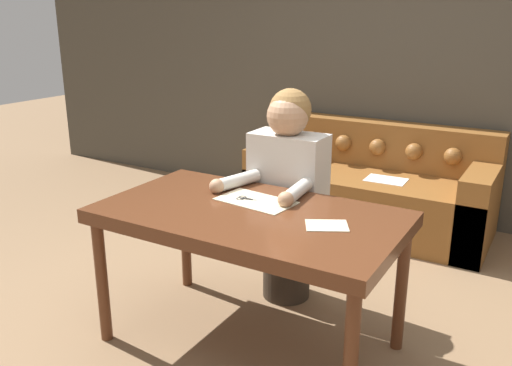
{
  "coord_description": "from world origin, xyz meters",
  "views": [
    {
      "loc": [
        1.13,
        -2.12,
        1.63
      ],
      "look_at": [
        -0.16,
        0.08,
        0.83
      ],
      "focal_mm": 38.0,
      "sensor_mm": 36.0,
      "label": 1
    }
  ],
  "objects_px": {
    "dining_table": "(249,225)",
    "person": "(287,193)",
    "couch": "(370,189)",
    "scissors": "(248,199)"
  },
  "relations": [
    {
      "from": "dining_table",
      "to": "person",
      "type": "distance_m",
      "value": 0.53
    },
    {
      "from": "couch",
      "to": "scissors",
      "type": "relative_size",
      "value": 9.37
    },
    {
      "from": "dining_table",
      "to": "couch",
      "type": "height_order",
      "value": "couch"
    },
    {
      "from": "person",
      "to": "scissors",
      "type": "bearing_deg",
      "value": -92.47
    },
    {
      "from": "dining_table",
      "to": "scissors",
      "type": "height_order",
      "value": "scissors"
    },
    {
      "from": "couch",
      "to": "person",
      "type": "relative_size",
      "value": 1.47
    },
    {
      "from": "scissors",
      "to": "person",
      "type": "bearing_deg",
      "value": 87.53
    },
    {
      "from": "scissors",
      "to": "dining_table",
      "type": "bearing_deg",
      "value": -57.16
    },
    {
      "from": "couch",
      "to": "person",
      "type": "xyz_separation_m",
      "value": [
        -0.05,
        -1.35,
        0.36
      ]
    },
    {
      "from": "dining_table",
      "to": "couch",
      "type": "xyz_separation_m",
      "value": [
        -0.02,
        1.88,
        -0.36
      ]
    }
  ]
}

